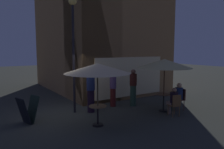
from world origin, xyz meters
name	(u,v)px	position (x,y,z in m)	size (l,w,h in m)	color
ground_plane	(69,117)	(0.00, 0.00, 0.00)	(60.00, 60.00, 0.00)	#33362E
cafe_building	(91,20)	(3.17, 4.06, 4.49)	(6.23, 8.46, 8.99)	#9D7143
street_lamp_near_corner	(73,31)	(0.45, 0.51, 3.46)	(0.35, 0.35, 4.87)	black
menu_sandwich_board	(28,110)	(-1.55, 0.11, 0.51)	(0.81, 0.74, 0.99)	black
cafe_table_0	(98,112)	(0.49, -1.48, 0.49)	(0.63, 0.63, 0.73)	black
cafe_table_1	(164,100)	(3.80, -1.47, 0.52)	(0.62, 0.62, 0.78)	black
patio_umbrella_0	(97,69)	(0.49, -1.48, 2.05)	(2.34, 2.34, 2.24)	black
patio_umbrella_1	(165,64)	(3.80, -1.47, 2.11)	(2.34, 2.34, 2.31)	black
cafe_chair_0	(175,104)	(3.64, -2.26, 0.54)	(0.46, 0.46, 0.91)	brown
cafe_chair_1	(181,97)	(4.61, -1.72, 0.58)	(0.53, 0.53, 0.97)	#532D28
patron_seated_0	(173,100)	(3.67, -2.11, 0.66)	(0.38, 0.52, 1.17)	#826556
patron_seated_1	(178,95)	(4.47, -1.68, 0.70)	(0.53, 0.44, 1.23)	#324239
patron_standing_2	(133,87)	(3.27, 0.01, 0.90)	(0.34, 0.34, 1.77)	#274131
patron_standing_3	(91,91)	(1.07, 0.17, 0.92)	(0.36, 0.36, 1.82)	black
patron_standing_4	(113,89)	(2.41, 0.47, 0.84)	(0.31, 0.31, 1.65)	#501715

